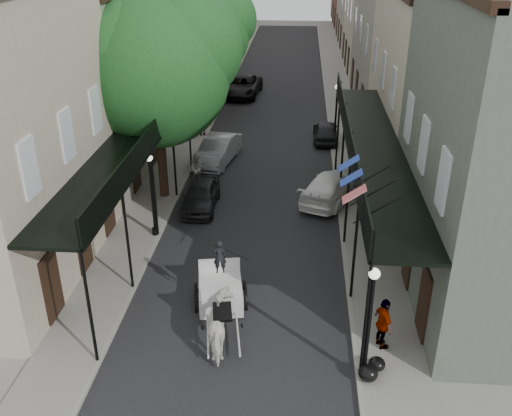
% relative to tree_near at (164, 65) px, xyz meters
% --- Properties ---
extents(ground, '(140.00, 140.00, 0.00)m').
position_rel_tree_near_xyz_m(ground, '(4.20, -10.18, -6.49)').
color(ground, gray).
rests_on(ground, ground).
extents(road, '(8.00, 90.00, 0.01)m').
position_rel_tree_near_xyz_m(road, '(4.20, 9.82, -6.48)').
color(road, black).
rests_on(road, ground).
extents(sidewalk_left, '(2.20, 90.00, 0.12)m').
position_rel_tree_near_xyz_m(sidewalk_left, '(-0.80, 9.82, -6.43)').
color(sidewalk_left, gray).
rests_on(sidewalk_left, ground).
extents(sidewalk_right, '(2.20, 90.00, 0.12)m').
position_rel_tree_near_xyz_m(sidewalk_right, '(9.20, 9.82, -6.43)').
color(sidewalk_right, gray).
rests_on(sidewalk_right, ground).
extents(building_row_left, '(5.00, 80.00, 10.50)m').
position_rel_tree_near_xyz_m(building_row_left, '(-4.40, 19.82, -1.24)').
color(building_row_left, '#B6A791').
rests_on(building_row_left, ground).
extents(building_row_right, '(5.00, 80.00, 10.50)m').
position_rel_tree_near_xyz_m(building_row_right, '(12.80, 19.82, -1.24)').
color(building_row_right, gray).
rests_on(building_row_right, ground).
extents(gallery_left, '(2.20, 18.05, 4.88)m').
position_rel_tree_near_xyz_m(gallery_left, '(-0.59, -3.20, -2.44)').
color(gallery_left, black).
rests_on(gallery_left, sidewalk_left).
extents(gallery_right, '(2.20, 18.05, 4.88)m').
position_rel_tree_near_xyz_m(gallery_right, '(8.99, -3.20, -2.44)').
color(gallery_right, black).
rests_on(gallery_right, sidewalk_right).
extents(tree_near, '(7.31, 6.80, 9.63)m').
position_rel_tree_near_xyz_m(tree_near, '(0.00, 0.00, 0.00)').
color(tree_near, '#382619').
rests_on(tree_near, sidewalk_left).
extents(tree_far, '(6.45, 6.00, 8.61)m').
position_rel_tree_near_xyz_m(tree_far, '(-0.05, 14.00, -0.65)').
color(tree_far, '#382619').
rests_on(tree_far, sidewalk_left).
extents(lamppost_right_near, '(0.32, 0.32, 3.71)m').
position_rel_tree_near_xyz_m(lamppost_right_near, '(8.30, -12.18, -4.44)').
color(lamppost_right_near, black).
rests_on(lamppost_right_near, sidewalk_right).
extents(lamppost_left, '(0.32, 0.32, 3.71)m').
position_rel_tree_near_xyz_m(lamppost_left, '(0.10, -4.18, -4.44)').
color(lamppost_left, black).
rests_on(lamppost_left, sidewalk_left).
extents(lamppost_right_far, '(0.32, 0.32, 3.71)m').
position_rel_tree_near_xyz_m(lamppost_right_far, '(8.30, 7.82, -4.44)').
color(lamppost_right_far, black).
rests_on(lamppost_right_far, sidewalk_right).
extents(horse, '(1.29, 2.22, 1.76)m').
position_rel_tree_near_xyz_m(horse, '(3.97, -11.18, -5.61)').
color(horse, white).
rests_on(horse, ground).
extents(carriage, '(2.05, 2.81, 2.95)m').
position_rel_tree_near_xyz_m(carriage, '(3.51, -8.47, -5.34)').
color(carriage, black).
rests_on(carriage, ground).
extents(pedestrian_walking, '(0.95, 0.83, 1.68)m').
position_rel_tree_near_xyz_m(pedestrian_walking, '(1.00, 1.48, -5.65)').
color(pedestrian_walking, '#A8AAA0').
rests_on(pedestrian_walking, ground).
extents(pedestrian_sidewalk_left, '(1.36, 1.03, 1.86)m').
position_rel_tree_near_xyz_m(pedestrian_sidewalk_left, '(-0.00, 8.97, -5.44)').
color(pedestrian_sidewalk_left, gray).
rests_on(pedestrian_sidewalk_left, sidewalk_left).
extents(pedestrian_sidewalk_right, '(0.74, 1.12, 1.77)m').
position_rel_tree_near_xyz_m(pedestrian_sidewalk_right, '(8.96, -10.85, -5.48)').
color(pedestrian_sidewalk_right, gray).
rests_on(pedestrian_sidewalk_right, sidewalk_right).
extents(car_left_near, '(1.55, 3.80, 1.29)m').
position_rel_tree_near_xyz_m(car_left_near, '(1.60, -1.18, -5.84)').
color(car_left_near, black).
rests_on(car_left_near, ground).
extents(car_left_mid, '(2.38, 4.73, 1.49)m').
position_rel_tree_near_xyz_m(car_left_mid, '(1.60, 4.61, -5.74)').
color(car_left_mid, '#9C9DA1').
rests_on(car_left_mid, ground).
extents(car_left_far, '(2.95, 5.62, 1.51)m').
position_rel_tree_near_xyz_m(car_left_far, '(1.60, 18.99, -5.73)').
color(car_left_far, black).
rests_on(car_left_far, ground).
extents(car_right_near, '(3.65, 5.19, 1.40)m').
position_rel_tree_near_xyz_m(car_right_near, '(7.80, 0.16, -5.79)').
color(car_right_near, white).
rests_on(car_right_near, ground).
extents(car_right_far, '(1.53, 3.76, 1.28)m').
position_rel_tree_near_xyz_m(car_right_far, '(7.80, 8.82, -5.85)').
color(car_right_far, black).
rests_on(car_right_far, ground).
extents(trash_bags, '(0.85, 1.00, 0.50)m').
position_rel_tree_near_xyz_m(trash_bags, '(8.51, -12.20, -6.13)').
color(trash_bags, black).
rests_on(trash_bags, sidewalk_right).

